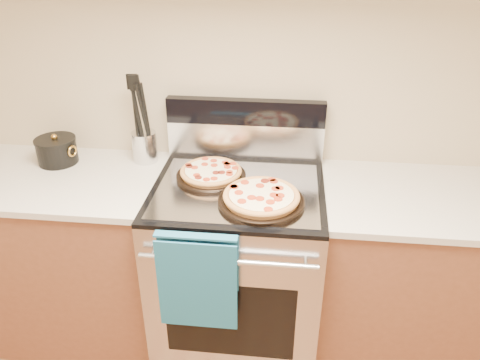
# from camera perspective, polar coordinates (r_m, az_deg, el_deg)

# --- Properties ---
(wall_back) EXTENTS (4.00, 0.00, 4.00)m
(wall_back) POSITION_cam_1_polar(r_m,az_deg,el_deg) (2.23, 0.80, 13.25)
(wall_back) COLOR #C3B28D
(wall_back) RESTS_ON ground
(range_body) EXTENTS (0.76, 0.68, 0.90)m
(range_body) POSITION_cam_1_polar(r_m,az_deg,el_deg) (2.34, -0.19, -10.98)
(range_body) COLOR #B7B7BC
(range_body) RESTS_ON ground
(oven_window) EXTENTS (0.56, 0.01, 0.40)m
(oven_window) POSITION_cam_1_polar(r_m,az_deg,el_deg) (2.09, -1.26, -16.78)
(oven_window) COLOR black
(oven_window) RESTS_ON range_body
(cooktop) EXTENTS (0.76, 0.68, 0.02)m
(cooktop) POSITION_cam_1_polar(r_m,az_deg,el_deg) (2.08, -0.21, -1.13)
(cooktop) COLOR black
(cooktop) RESTS_ON range_body
(backsplash_lower) EXTENTS (0.76, 0.06, 0.18)m
(backsplash_lower) POSITION_cam_1_polar(r_m,az_deg,el_deg) (2.31, 0.65, 4.82)
(backsplash_lower) COLOR silver
(backsplash_lower) RESTS_ON cooktop
(backsplash_upper) EXTENTS (0.76, 0.06, 0.12)m
(backsplash_upper) POSITION_cam_1_polar(r_m,az_deg,el_deg) (2.25, 0.67, 8.32)
(backsplash_upper) COLOR black
(backsplash_upper) RESTS_ON backsplash_lower
(oven_handle) EXTENTS (0.70, 0.03, 0.03)m
(oven_handle) POSITION_cam_1_polar(r_m,az_deg,el_deg) (1.83, -1.54, -9.92)
(oven_handle) COLOR silver
(oven_handle) RESTS_ON range_body
(dish_towel) EXTENTS (0.32, 0.05, 0.42)m
(dish_towel) POSITION_cam_1_polar(r_m,az_deg,el_deg) (1.91, -5.15, -11.99)
(dish_towel) COLOR #1A6284
(dish_towel) RESTS_ON oven_handle
(foil_sheet) EXTENTS (0.70, 0.55, 0.01)m
(foil_sheet) POSITION_cam_1_polar(r_m,az_deg,el_deg) (2.04, -0.31, -1.22)
(foil_sheet) COLOR gray
(foil_sheet) RESTS_ON cooktop
(cabinet_left) EXTENTS (1.00, 0.62, 0.88)m
(cabinet_left) POSITION_cam_1_polar(r_m,az_deg,el_deg) (2.60, -20.04, -8.74)
(cabinet_left) COLOR brown
(cabinet_left) RESTS_ON ground
(countertop_left) EXTENTS (1.02, 0.64, 0.03)m
(countertop_left) POSITION_cam_1_polar(r_m,az_deg,el_deg) (2.36, -21.84, 0.14)
(countertop_left) COLOR #B8B0A5
(countertop_left) RESTS_ON cabinet_left
(cabinet_right) EXTENTS (1.00, 0.62, 0.88)m
(cabinet_right) POSITION_cam_1_polar(r_m,az_deg,el_deg) (2.45, 21.22, -11.41)
(cabinet_right) COLOR brown
(cabinet_right) RESTS_ON ground
(countertop_right) EXTENTS (1.02, 0.64, 0.03)m
(countertop_right) POSITION_cam_1_polar(r_m,az_deg,el_deg) (2.21, 23.25, -2.22)
(countertop_right) COLOR #B8B0A5
(countertop_right) RESTS_ON cabinet_right
(pepperoni_pizza_back) EXTENTS (0.41, 0.41, 0.04)m
(pepperoni_pizza_back) POSITION_cam_1_polar(r_m,az_deg,el_deg) (2.14, -3.55, 0.85)
(pepperoni_pizza_back) COLOR #A66632
(pepperoni_pizza_back) RESTS_ON foil_sheet
(pepperoni_pizza_front) EXTENTS (0.44, 0.44, 0.05)m
(pepperoni_pizza_front) POSITION_cam_1_polar(r_m,az_deg,el_deg) (1.93, 2.62, -2.21)
(pepperoni_pizza_front) COLOR #A66632
(pepperoni_pizza_front) RESTS_ON foil_sheet
(utensil_crock) EXTENTS (0.15, 0.15, 0.15)m
(utensil_crock) POSITION_cam_1_polar(r_m,az_deg,el_deg) (2.35, -11.54, 4.02)
(utensil_crock) COLOR silver
(utensil_crock) RESTS_ON countertop_left
(saucepan) EXTENTS (0.24, 0.24, 0.12)m
(saucepan) POSITION_cam_1_polar(r_m,az_deg,el_deg) (2.46, -21.40, 3.25)
(saucepan) COLOR black
(saucepan) RESTS_ON countertop_left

